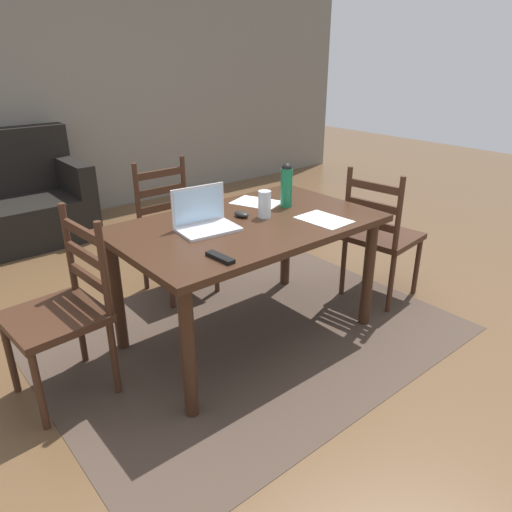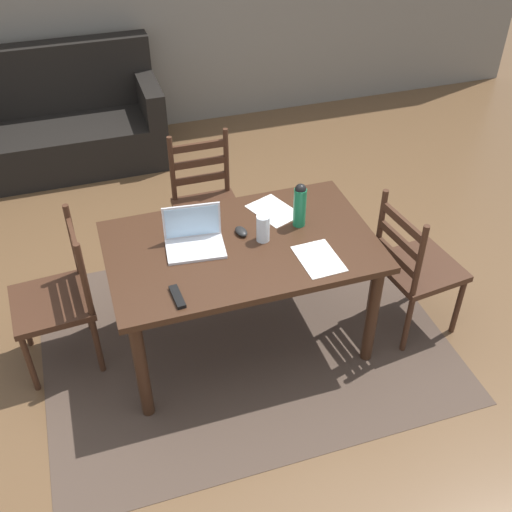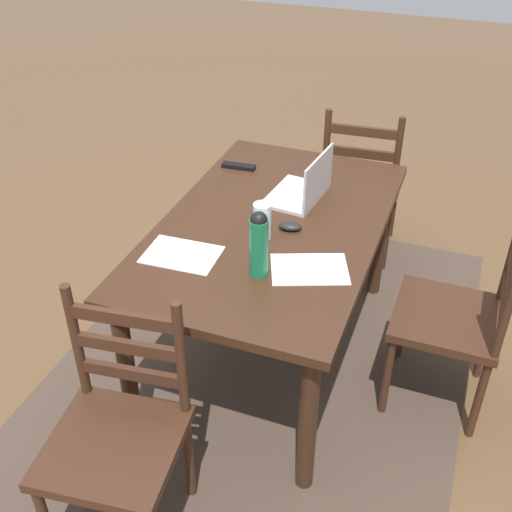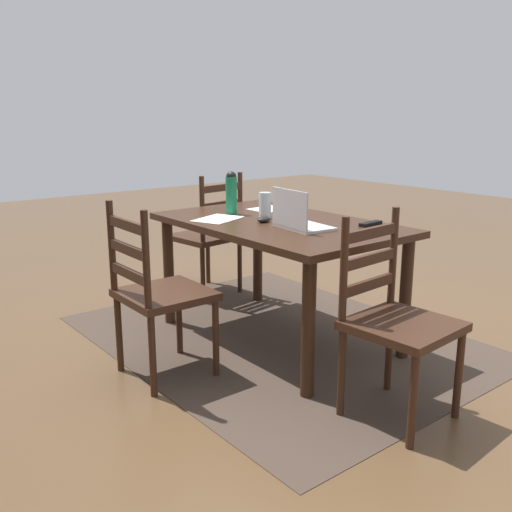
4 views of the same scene
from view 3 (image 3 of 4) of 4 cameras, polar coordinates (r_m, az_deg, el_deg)
ground_plane at (r=3.19m, az=1.27°, el=-8.58°), size 14.00×14.00×0.00m
area_rug at (r=3.19m, az=1.27°, el=-8.54°), size 2.45×1.88×0.01m
dining_table at (r=2.78m, az=1.44°, el=1.36°), size 1.50×0.92×0.75m
chair_right_near at (r=2.28m, az=-12.41°, el=-15.53°), size 0.49×0.49×0.95m
chair_far_head at (r=2.80m, az=17.77°, el=-5.34°), size 0.44×0.44×0.95m
chair_left_far at (r=3.71m, az=9.50°, el=6.50°), size 0.47×0.47×0.95m
laptop at (r=2.89m, az=4.49°, el=6.19°), size 0.34×0.25×0.23m
water_bottle at (r=2.34m, az=0.25°, el=1.20°), size 0.07×0.07×0.27m
drinking_glass at (r=2.59m, az=0.56°, el=3.17°), size 0.08×0.08×0.16m
computer_mouse at (r=2.68m, az=3.12°, el=2.71°), size 0.08×0.11×0.03m
tv_remote at (r=3.18m, az=-1.58°, el=8.12°), size 0.06×0.17×0.02m
paper_stack_left at (r=2.45m, az=4.87°, el=-1.19°), size 0.30×0.35×0.00m
paper_stack_right at (r=2.54m, az=-6.74°, el=0.13°), size 0.22×0.30×0.00m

